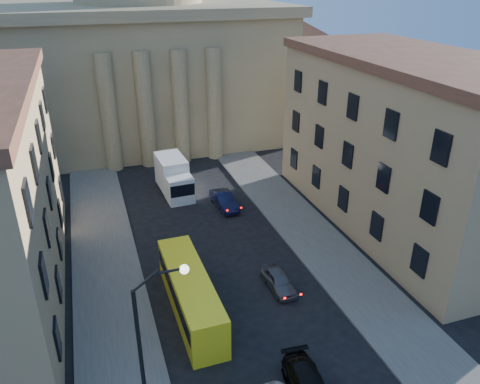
% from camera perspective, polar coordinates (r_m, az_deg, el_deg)
% --- Properties ---
extents(sidewalk_left, '(5.00, 60.00, 0.15)m').
position_cam_1_polar(sidewalk_left, '(33.91, -15.42, -12.88)').
color(sidewalk_left, '#514F4A').
rests_on(sidewalk_left, ground).
extents(sidewalk_right, '(5.00, 60.00, 0.15)m').
position_cam_1_polar(sidewalk_right, '(37.88, 11.24, -7.95)').
color(sidewalk_right, '#514F4A').
rests_on(sidewalk_right, ground).
extents(church, '(68.02, 28.76, 36.60)m').
position_cam_1_polar(church, '(65.67, -11.72, 17.15)').
color(church, '#867752').
rests_on(church, ground).
extents(building_right, '(11.60, 26.60, 14.70)m').
position_cam_1_polar(building_right, '(42.21, 19.59, 5.68)').
color(building_right, '#9A865A').
rests_on(building_right, ground).
extents(street_lamp, '(2.62, 0.44, 8.83)m').
position_cam_1_polar(street_lamp, '(22.90, -10.88, -16.90)').
color(street_lamp, black).
rests_on(street_lamp, ground).
extents(car_right_far, '(1.61, 3.84, 1.30)m').
position_cam_1_polar(car_right_far, '(33.90, 4.75, -10.71)').
color(car_right_far, '#515156').
rests_on(car_right_far, ground).
extents(car_right_distant, '(1.87, 4.58, 1.48)m').
position_cam_1_polar(car_right_distant, '(44.71, -1.94, -1.04)').
color(car_right_distant, black).
rests_on(car_right_distant, ground).
extents(city_bus, '(2.46, 10.11, 2.84)m').
position_cam_1_polar(city_bus, '(31.41, -6.07, -12.08)').
color(city_bus, yellow).
rests_on(city_bus, ground).
extents(box_truck, '(2.90, 6.62, 3.56)m').
position_cam_1_polar(box_truck, '(47.84, -8.06, 1.78)').
color(box_truck, white).
rests_on(box_truck, ground).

